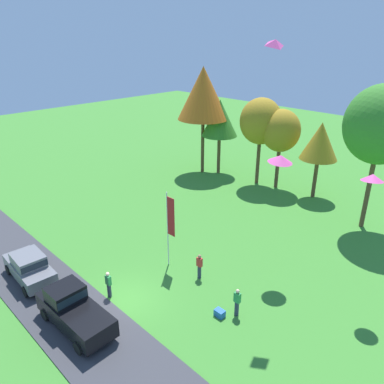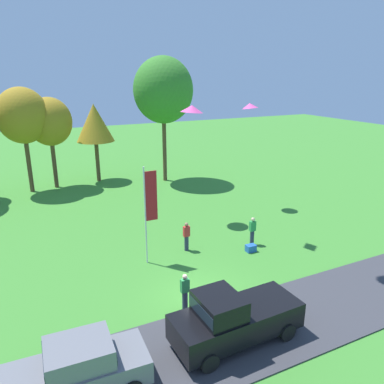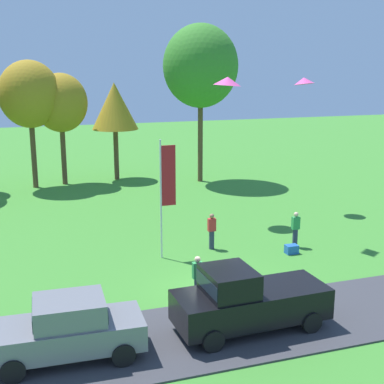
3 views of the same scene
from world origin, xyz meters
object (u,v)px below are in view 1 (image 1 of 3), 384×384
at_px(person_watching_sky, 199,266).
at_px(kite_delta_high_right, 280,159).
at_px(tree_right_of_center, 261,122).
at_px(tree_left_of_center, 281,131).
at_px(car_sedan_mid_row, 29,266).
at_px(cooler_box, 220,313).
at_px(tree_far_right, 320,141).
at_px(car_pickup_near_entrance, 73,309).
at_px(kite_diamond_near_flag, 276,43).
at_px(person_on_lawn, 109,284).
at_px(person_beside_suv, 237,302).
at_px(tree_lone_near, 381,125).
at_px(tree_far_left, 203,93).
at_px(tree_center_back, 220,118).
at_px(flag_banner, 170,221).
at_px(kite_delta_trailing_tail, 373,178).

relative_size(person_watching_sky, kite_delta_high_right, 1.16).
distance_m(tree_right_of_center, tree_left_of_center, 2.20).
bearing_deg(tree_right_of_center, tree_left_of_center, 11.72).
bearing_deg(car_sedan_mid_row, cooler_box, 29.39).
distance_m(tree_left_of_center, tree_far_right, 3.91).
relative_size(car_pickup_near_entrance, kite_diamond_near_flag, 6.18).
xyz_separation_m(car_sedan_mid_row, cooler_box, (10.58, 5.96, -0.84)).
bearing_deg(kite_diamond_near_flag, person_on_lawn, -125.88).
height_order(person_beside_suv, tree_right_of_center, tree_right_of_center).
bearing_deg(tree_left_of_center, tree_lone_near, -12.80).
bearing_deg(tree_right_of_center, person_on_lawn, -77.47).
distance_m(person_on_lawn, tree_right_of_center, 22.36).
xyz_separation_m(person_watching_sky, kite_delta_high_right, (2.45, 4.33, 6.68)).
height_order(tree_left_of_center, cooler_box, tree_left_of_center).
distance_m(tree_far_left, cooler_box, 24.75).
distance_m(car_sedan_mid_row, tree_center_back, 24.17).
bearing_deg(person_beside_suv, tree_lone_near, 87.60).
bearing_deg(car_sedan_mid_row, car_pickup_near_entrance, -0.52).
height_order(car_pickup_near_entrance, tree_lone_near, tree_lone_near).
bearing_deg(car_pickup_near_entrance, kite_delta_high_right, 70.79).
bearing_deg(kite_delta_high_right, tree_center_back, 142.35).
relative_size(tree_right_of_center, flag_banner, 1.64).
bearing_deg(car_pickup_near_entrance, car_sedan_mid_row, 179.48).
bearing_deg(tree_left_of_center, tree_center_back, -171.79).
distance_m(flag_banner, kite_delta_trailing_tail, 12.00).
bearing_deg(cooler_box, tree_lone_near, 85.63).
bearing_deg(car_sedan_mid_row, tree_left_of_center, 84.74).
height_order(person_watching_sky, flag_banner, flag_banner).
distance_m(flag_banner, kite_delta_high_right, 7.89).
bearing_deg(person_on_lawn, kite_delta_high_right, 62.44).
xyz_separation_m(tree_lone_near, kite_delta_high_right, (-2.02, -9.95, -0.72)).
bearing_deg(kite_delta_high_right, car_pickup_near_entrance, -109.21).
height_order(tree_far_left, kite_delta_trailing_tail, tree_far_left).
xyz_separation_m(person_beside_suv, tree_far_left, (-17.30, 15.44, 7.75)).
relative_size(kite_delta_trailing_tail, kite_diamond_near_flag, 1.42).
bearing_deg(flag_banner, tree_lone_near, 65.25).
xyz_separation_m(person_on_lawn, tree_left_of_center, (-2.64, 21.57, 4.91)).
bearing_deg(tree_left_of_center, person_watching_sky, -72.74).
relative_size(person_on_lawn, kite_delta_high_right, 1.16).
distance_m(tree_center_back, tree_right_of_center, 4.86).
xyz_separation_m(tree_left_of_center, cooler_box, (8.36, -18.20, -5.58)).
bearing_deg(tree_far_left, tree_center_back, 34.54).
relative_size(car_sedan_mid_row, tree_left_of_center, 0.57).
bearing_deg(tree_lone_near, tree_left_of_center, 167.20).
bearing_deg(kite_delta_trailing_tail, tree_far_left, 156.16).
bearing_deg(person_on_lawn, tree_far_left, 119.35).
distance_m(tree_far_right, kite_delta_high_right, 13.27).
relative_size(tree_left_of_center, kite_delta_high_right, 5.32).
bearing_deg(car_sedan_mid_row, kite_delta_trailing_tail, 40.95).
bearing_deg(person_beside_suv, tree_far_right, 105.84).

